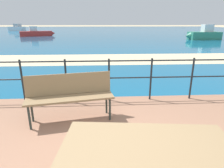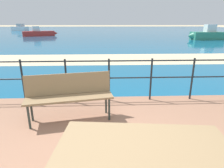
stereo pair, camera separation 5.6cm
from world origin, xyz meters
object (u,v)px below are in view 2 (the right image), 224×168
at_px(boat_near, 39,33).
at_px(boat_mid, 19,28).
at_px(park_bench, 69,92).
at_px(picnic_table, 143,161).
at_px(boat_far, 206,35).

relative_size(boat_near, boat_mid, 1.04).
bearing_deg(boat_near, park_bench, -95.16).
bearing_deg(boat_mid, park_bench, 136.38).
height_order(picnic_table, park_bench, park_bench).
bearing_deg(picnic_table, boat_far, 66.90).
xyz_separation_m(park_bench, boat_far, (11.79, 17.60, -0.07)).
height_order(boat_near, boat_far, boat_far).
distance_m(picnic_table, boat_mid, 48.35).
height_order(picnic_table, boat_mid, boat_mid).
height_order(boat_near, boat_mid, boat_mid).
xyz_separation_m(picnic_table, boat_near, (-9.11, 26.14, -0.22)).
bearing_deg(boat_far, boat_near, -19.58).
bearing_deg(boat_mid, boat_far, 163.55).
bearing_deg(boat_far, picnic_table, 59.84).
bearing_deg(boat_mid, boat_near, 142.07).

